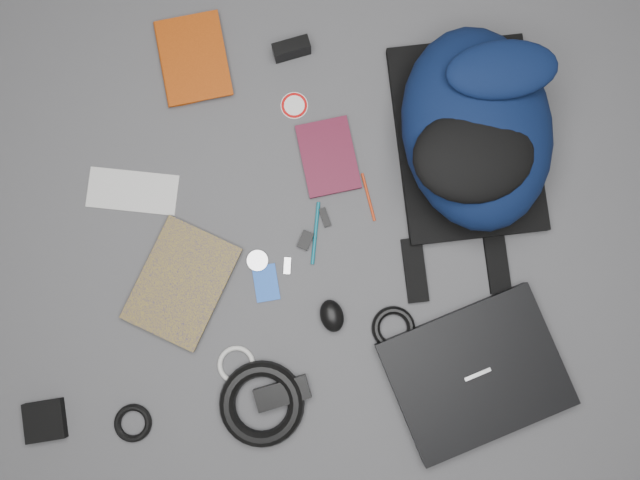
# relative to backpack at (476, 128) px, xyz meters

# --- Properties ---
(ground) EXTENTS (4.00, 4.00, 0.00)m
(ground) POSITION_rel_backpack_xyz_m (-0.34, -0.29, -0.11)
(ground) COLOR #4F4F51
(ground) RESTS_ON ground
(backpack) EXTENTS (0.48, 0.61, 0.23)m
(backpack) POSITION_rel_backpack_xyz_m (0.00, 0.00, 0.00)
(backpack) COLOR black
(backpack) RESTS_ON ground
(laptop) EXTENTS (0.50, 0.46, 0.04)m
(laptop) POSITION_rel_backpack_xyz_m (0.07, -0.57, -0.09)
(laptop) COLOR black
(laptop) RESTS_ON ground
(textbook_red) EXTENTS (0.22, 0.26, 0.02)m
(textbook_red) POSITION_rel_backpack_xyz_m (-0.78, 0.11, -0.10)
(textbook_red) COLOR #913108
(textbook_red) RESTS_ON ground
(comic_book) EXTENTS (0.28, 0.33, 0.02)m
(comic_book) POSITION_rel_backpack_xyz_m (-0.76, -0.39, -0.10)
(comic_book) COLOR #BEA00D
(comic_book) RESTS_ON ground
(envelope) EXTENTS (0.22, 0.10, 0.00)m
(envelope) POSITION_rel_backpack_xyz_m (-0.82, -0.21, -0.11)
(envelope) COLOR silver
(envelope) RESTS_ON ground
(dvd_case) EXTENTS (0.18, 0.22, 0.01)m
(dvd_case) POSITION_rel_backpack_xyz_m (-0.34, -0.08, -0.11)
(dvd_case) COLOR #440D1D
(dvd_case) RESTS_ON ground
(compact_camera) EXTENTS (0.10, 0.07, 0.05)m
(compact_camera) POSITION_rel_backpack_xyz_m (-0.46, 0.18, -0.09)
(compact_camera) COLOR black
(compact_camera) RESTS_ON ground
(sticker_disc) EXTENTS (0.07, 0.07, 0.00)m
(sticker_disc) POSITION_rel_backpack_xyz_m (-0.44, 0.05, -0.11)
(sticker_disc) COLOR white
(sticker_disc) RESTS_ON ground
(pen_teal) EXTENTS (0.01, 0.16, 0.01)m
(pen_teal) POSITION_rel_backpack_xyz_m (-0.35, -0.27, -0.11)
(pen_teal) COLOR #0C5B6D
(pen_teal) RESTS_ON ground
(pen_red) EXTENTS (0.05, 0.12, 0.01)m
(pen_red) POSITION_rel_backpack_xyz_m (-0.23, -0.17, -0.11)
(pen_red) COLOR #B52F0D
(pen_red) RESTS_ON ground
(id_badge) EXTENTS (0.08, 0.10, 0.00)m
(id_badge) POSITION_rel_backpack_xyz_m (-0.46, -0.41, -0.11)
(id_badge) COLOR blue
(id_badge) RESTS_ON ground
(usb_black) EXTENTS (0.04, 0.05, 0.01)m
(usb_black) POSITION_rel_backpack_xyz_m (-0.33, -0.23, -0.11)
(usb_black) COLOR black
(usb_black) RESTS_ON ground
(usb_silver) EXTENTS (0.02, 0.04, 0.01)m
(usb_silver) POSITION_rel_backpack_xyz_m (-0.41, -0.36, -0.11)
(usb_silver) COLOR silver
(usb_silver) RESTS_ON ground
(key_fob) EXTENTS (0.04, 0.05, 0.01)m
(key_fob) POSITION_rel_backpack_xyz_m (-0.38, -0.29, -0.11)
(key_fob) COLOR black
(key_fob) RESTS_ON ground
(mouse) EXTENTS (0.08, 0.10, 0.04)m
(mouse) POSITION_rel_backpack_xyz_m (-0.29, -0.47, -0.09)
(mouse) COLOR black
(mouse) RESTS_ON ground
(headphone_left) EXTENTS (0.07, 0.07, 0.01)m
(headphone_left) POSITION_rel_backpack_xyz_m (-0.49, -0.35, -0.11)
(headphone_left) COLOR silver
(headphone_left) RESTS_ON ground
(headphone_right) EXTENTS (0.05, 0.05, 0.01)m
(headphone_right) POSITION_rel_backpack_xyz_m (-0.60, -0.44, -0.11)
(headphone_right) COLOR silver
(headphone_right) RESTS_ON ground
(cable_coil) EXTENTS (0.11, 0.11, 0.02)m
(cable_coil) POSITION_rel_backpack_xyz_m (-0.14, -0.48, -0.10)
(cable_coil) COLOR black
(cable_coil) RESTS_ON ground
(power_brick) EXTENTS (0.14, 0.10, 0.03)m
(power_brick) POSITION_rel_backpack_xyz_m (-0.39, -0.67, -0.10)
(power_brick) COLOR black
(power_brick) RESTS_ON ground
(power_cord_coil) EXTENTS (0.26, 0.26, 0.04)m
(power_cord_coil) POSITION_rel_backpack_xyz_m (-0.44, -0.69, -0.09)
(power_cord_coil) COLOR black
(power_cord_coil) RESTS_ON ground
(pouch) EXTENTS (0.12, 0.12, 0.02)m
(pouch) POSITION_rel_backpack_xyz_m (-0.95, -0.79, -0.10)
(pouch) COLOR black
(pouch) RESTS_ON ground
(earbud_coil) EXTENTS (0.11, 0.11, 0.02)m
(earbud_coil) POSITION_rel_backpack_xyz_m (-0.74, -0.77, -0.10)
(earbud_coil) COLOR black
(earbud_coil) RESTS_ON ground
(white_cable_coil) EXTENTS (0.12, 0.12, 0.01)m
(white_cable_coil) POSITION_rel_backpack_xyz_m (-0.51, -0.61, -0.11)
(white_cable_coil) COLOR silver
(white_cable_coil) RESTS_ON ground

